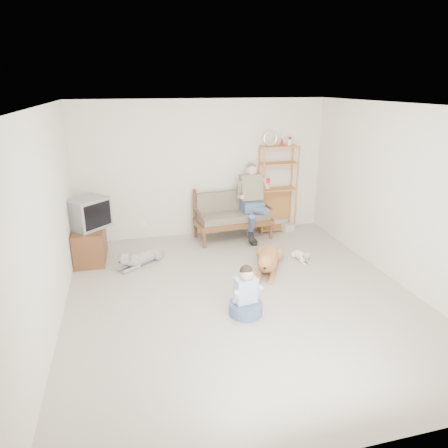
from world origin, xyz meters
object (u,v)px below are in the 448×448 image
object	(u,v)px
loveseat	(232,214)
tv_stand	(90,244)
etagere	(277,188)
golden_retriever	(268,260)

from	to	relation	value
loveseat	tv_stand	world-z (taller)	loveseat
loveseat	etagere	size ratio (longest dim) A/B	0.75
etagere	golden_retriever	size ratio (longest dim) A/B	1.58
loveseat	etagere	world-z (taller)	etagere
loveseat	tv_stand	bearing A→B (deg)	-175.71
etagere	golden_retriever	bearing A→B (deg)	-115.07
tv_stand	golden_retriever	size ratio (longest dim) A/B	0.69
golden_retriever	etagere	bearing A→B (deg)	90.30
loveseat	golden_retriever	bearing A→B (deg)	-89.57
etagere	golden_retriever	distance (m)	2.11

